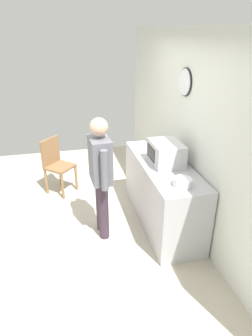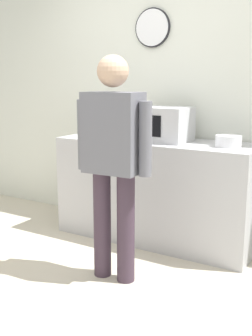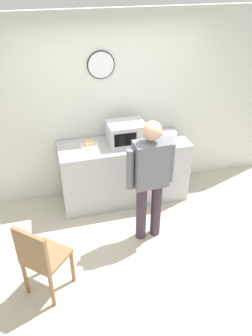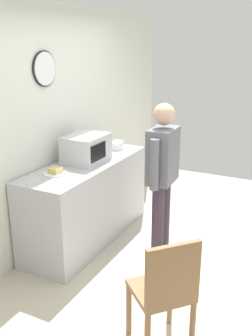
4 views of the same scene
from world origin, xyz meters
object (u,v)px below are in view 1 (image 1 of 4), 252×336
object	(u,v)px
spoon_utensil	(140,147)
wooden_chair	(56,163)
fork_utensil	(155,142)
salad_bowl	(182,182)
person_standing	(101,171)
microwave	(166,153)
sandwich_plate	(157,148)

from	to	relation	value
spoon_utensil	wooden_chair	distance (m)	1.48
fork_utensil	salad_bowl	bearing A→B (deg)	-5.72
fork_utensil	spoon_utensil	size ratio (longest dim) A/B	1.00
spoon_utensil	person_standing	bearing A→B (deg)	-44.58
spoon_utensil	wooden_chair	xyz separation A→B (m)	(-0.61, -1.28, -0.41)
person_standing	wooden_chair	size ratio (longest dim) A/B	1.73
fork_utensil	wooden_chair	bearing A→B (deg)	-106.69
fork_utensil	wooden_chair	distance (m)	1.69
salad_bowl	fork_utensil	xyz separation A→B (m)	(-1.43, 0.14, -0.04)
wooden_chair	salad_bowl	bearing A→B (deg)	36.86
salad_bowl	wooden_chair	world-z (taller)	salad_bowl
fork_utensil	person_standing	xyz separation A→B (m)	(0.87, -1.00, 0.02)
microwave	person_standing	xyz separation A→B (m)	(0.06, -0.88, -0.13)
sandwich_plate	wooden_chair	size ratio (longest dim) A/B	0.26
fork_utensil	spoon_utensil	xyz separation A→B (m)	(0.14, -0.29, 0.00)
sandwich_plate	fork_utensil	bearing A→B (deg)	166.30
microwave	person_standing	distance (m)	0.89
sandwich_plate	spoon_utensil	distance (m)	0.26
salad_bowl	fork_utensil	size ratio (longest dim) A/B	1.25
sandwich_plate	spoon_utensil	world-z (taller)	sandwich_plate
sandwich_plate	salad_bowl	bearing A→B (deg)	-3.59
fork_utensil	microwave	bearing A→B (deg)	-8.41
person_standing	microwave	bearing A→B (deg)	93.94
spoon_utensil	person_standing	size ratio (longest dim) A/B	0.10
sandwich_plate	fork_utensil	world-z (taller)	sandwich_plate
microwave	fork_utensil	distance (m)	0.83
salad_bowl	fork_utensil	bearing A→B (deg)	174.28
spoon_utensil	person_standing	xyz separation A→B (m)	(0.73, -0.72, 0.02)
microwave	salad_bowl	xyz separation A→B (m)	(0.62, -0.02, -0.10)
sandwich_plate	wooden_chair	xyz separation A→B (m)	(-0.77, -1.50, -0.42)
wooden_chair	spoon_utensil	bearing A→B (deg)	64.48
person_standing	spoon_utensil	bearing A→B (deg)	135.42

